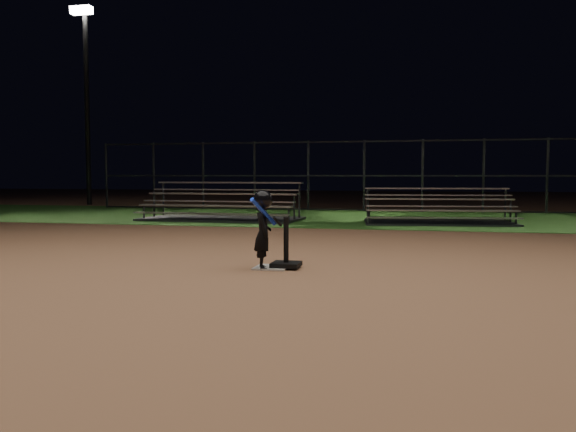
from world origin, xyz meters
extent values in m
plane|color=#A36C49|center=(0.00, 0.00, 0.00)|extent=(80.00, 80.00, 0.00)
cube|color=#29591D|center=(0.00, 10.00, 0.01)|extent=(60.00, 8.00, 0.01)
cube|color=beige|center=(0.00, 0.00, 0.01)|extent=(0.45, 0.45, 0.02)
cube|color=black|center=(0.19, 0.05, 0.05)|extent=(0.38, 0.38, 0.06)
cylinder|color=black|center=(0.19, 0.05, 0.39)|extent=(0.07, 0.07, 0.62)
imported|color=black|center=(-0.10, -0.10, 0.48)|extent=(0.35, 0.41, 0.96)
sphere|color=black|center=(-0.10, -0.10, 0.94)|extent=(0.26, 0.26, 0.26)
cylinder|color=blue|center=(-0.05, -0.25, 0.79)|extent=(0.24, 0.52, 0.40)
cylinder|color=black|center=(0.11, -0.13, 0.66)|extent=(0.10, 0.19, 0.14)
cube|color=silver|center=(-3.54, 7.41, 0.44)|extent=(4.40, 0.39, 0.04)
cube|color=silver|center=(-3.55, 7.10, 0.24)|extent=(4.40, 0.39, 0.03)
cube|color=silver|center=(-3.52, 8.01, 0.75)|extent=(4.40, 0.39, 0.04)
cube|color=silver|center=(-3.53, 7.70, 0.55)|extent=(4.40, 0.39, 0.03)
cube|color=silver|center=(-3.50, 8.62, 1.05)|extent=(4.40, 0.39, 0.04)
cube|color=silver|center=(-3.51, 8.31, 0.86)|extent=(4.40, 0.39, 0.03)
cube|color=#38383D|center=(-3.52, 8.01, 0.03)|extent=(4.46, 2.27, 0.07)
cube|color=silver|center=(2.49, 7.60, 0.38)|extent=(3.81, 0.69, 0.04)
cube|color=silver|center=(2.52, 7.33, 0.21)|extent=(3.81, 0.69, 0.03)
cube|color=silver|center=(2.42, 8.11, 0.65)|extent=(3.81, 0.69, 0.04)
cube|color=silver|center=(2.45, 7.85, 0.48)|extent=(3.81, 0.69, 0.03)
cube|color=silver|center=(2.36, 8.63, 0.91)|extent=(3.81, 0.69, 0.04)
cube|color=silver|center=(2.39, 8.37, 0.74)|extent=(3.81, 0.69, 0.03)
cube|color=#38383D|center=(2.42, 8.11, 0.03)|extent=(4.01, 2.31, 0.06)
cube|color=#38383D|center=(0.00, 13.00, 0.05)|extent=(20.00, 0.05, 0.05)
cube|color=#38383D|center=(0.00, 13.00, 1.25)|extent=(20.00, 0.05, 0.05)
cube|color=#38383D|center=(0.00, 13.00, 2.45)|extent=(20.00, 0.05, 0.05)
cylinder|color=#38383D|center=(-10.00, 13.00, 1.25)|extent=(0.08, 0.08, 2.50)
cylinder|color=#38383D|center=(-5.00, 13.00, 1.25)|extent=(0.08, 0.08, 2.50)
cylinder|color=#38383D|center=(0.00, 13.00, 1.25)|extent=(0.08, 0.08, 2.50)
cylinder|color=#38383D|center=(5.00, 13.00, 1.25)|extent=(0.08, 0.08, 2.50)
cylinder|color=#2D2D30|center=(-12.00, 15.00, 4.00)|extent=(0.20, 0.20, 8.00)
cube|color=white|center=(-12.00, 14.75, 8.15)|extent=(0.90, 0.35, 0.30)
camera|label=1|loc=(1.99, -7.70, 1.27)|focal=36.57mm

